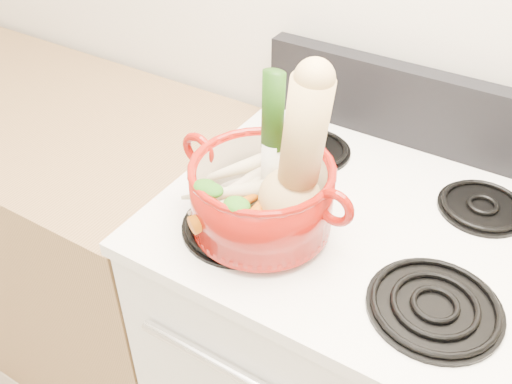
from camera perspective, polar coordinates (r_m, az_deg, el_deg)
The scene contains 22 objects.
stove_body at distance 1.51m, azimuth 8.58°, elevation -16.61°, with size 0.76×0.65×0.92m, color white.
cooktop at distance 1.15m, azimuth 10.77°, elevation -2.89°, with size 0.78×0.67×0.03m, color white.
control_backsplash at distance 1.33m, azimuth 16.42°, elevation 7.88°, with size 0.76×0.05×0.18m, color black.
counter_left at distance 2.00m, azimuth -20.34°, elevation -2.53°, with size 1.36×0.65×0.90m, color olive.
burner_front_left at distance 1.09m, azimuth -1.60°, elevation -3.25°, with size 0.22×0.22×0.02m, color black.
burner_front_right at distance 0.99m, azimuth 17.44°, elevation -10.79°, with size 0.22×0.22×0.02m, color black.
burner_back_left at distance 1.30m, azimuth 5.65°, elevation 4.27°, with size 0.17×0.17×0.02m, color black.
burner_back_right at distance 1.22m, azimuth 21.71°, elevation -1.30°, with size 0.17×0.17×0.02m, color black.
dutch_oven at distance 1.04m, azimuth 0.58°, elevation -0.39°, with size 0.26×0.26×0.13m, color maroon.
pot_handle_left at distance 1.09m, azimuth -5.80°, elevation 4.24°, with size 0.07×0.07×0.02m, color maroon.
pot_handle_right at distance 0.95m, azimuth 7.87°, elevation -1.55°, with size 0.07×0.07×0.02m, color maroon.
squash at distance 0.94m, azimuth 5.06°, elevation 3.36°, with size 0.12×0.12×0.30m, color tan, non-canonical shape.
leek at distance 1.02m, azimuth 1.59°, elevation 5.47°, with size 0.04×0.04×0.27m, color beige.
ginger at distance 1.11m, azimuth 2.65°, elevation 1.31°, with size 0.09×0.06×0.05m, color tan.
parsnip_0 at distance 1.08m, azimuth -1.74°, elevation 0.29°, with size 0.04×0.04×0.21m, color beige.
parsnip_1 at distance 1.07m, azimuth -2.44°, elevation 0.26°, with size 0.04×0.04×0.19m, color beige.
parsnip_2 at distance 1.09m, azimuth 0.81°, elevation 1.85°, with size 0.05×0.05×0.21m, color beige.
parsnip_3 at distance 1.05m, azimuth -3.13°, elevation 0.07°, with size 0.04×0.04×0.16m, color beige.
parsnip_4 at distance 1.10m, azimuth -1.59°, elevation 2.56°, with size 0.04×0.04×0.21m, color beige.
carrot_0 at distance 1.05m, azimuth -1.82°, elevation -1.04°, with size 0.03×0.03×0.16m, color orange.
carrot_1 at distance 1.03m, azimuth -2.40°, elevation -1.70°, with size 0.03×0.03×0.16m, color #B75809.
carrot_2 at distance 1.02m, azimuth 0.54°, elevation -1.61°, with size 0.04×0.04×0.19m, color #C15D09.
Camera 1 is at (0.26, 0.56, 1.68)m, focal length 40.00 mm.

